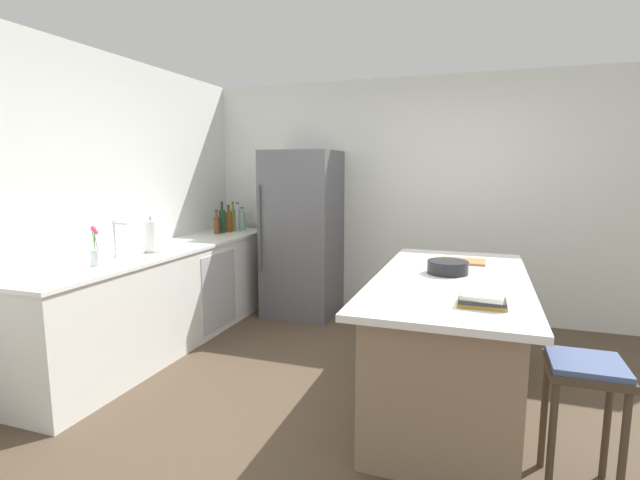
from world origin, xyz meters
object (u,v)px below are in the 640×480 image
at_px(flower_vase, 96,253).
at_px(syrup_bottle, 217,224).
at_px(soda_bottle, 238,218).
at_px(paper_towel_roll, 151,237).
at_px(cookbook_stack, 482,300).
at_px(whiskey_bottle, 229,221).
at_px(kitchen_island, 449,340).
at_px(bar_stool, 585,385).
at_px(wine_bottle, 222,221).
at_px(mixing_bowl, 448,267).
at_px(cutting_board, 462,261).
at_px(gin_bottle, 242,221).
at_px(refrigerator, 302,234).
at_px(sink_faucet, 116,239).
at_px(olive_oil_bottle, 233,220).

distance_m(flower_vase, syrup_bottle, 1.83).
bearing_deg(soda_bottle, paper_towel_roll, -86.89).
bearing_deg(cookbook_stack, whiskey_bottle, 142.05).
xyz_separation_m(flower_vase, paper_towel_roll, (0.01, 0.62, 0.04)).
height_order(kitchen_island, syrup_bottle, syrup_bottle).
bearing_deg(bar_stool, wine_bottle, 147.18).
relative_size(kitchen_island, mixing_bowl, 7.48).
relative_size(soda_bottle, whiskey_bottle, 1.03).
relative_size(cookbook_stack, cutting_board, 0.73).
bearing_deg(syrup_bottle, gin_bottle, 72.83).
relative_size(paper_towel_roll, wine_bottle, 0.89).
relative_size(refrigerator, sink_faucet, 6.08).
relative_size(sink_faucet, olive_oil_bottle, 0.90).
distance_m(kitchen_island, whiskey_bottle, 3.03).
bearing_deg(flower_vase, gin_bottle, 89.22).
bearing_deg(syrup_bottle, bar_stool, -31.48).
height_order(bar_stool, olive_oil_bottle, olive_oil_bottle).
bearing_deg(whiskey_bottle, soda_bottle, 97.20).
bearing_deg(flower_vase, cookbook_stack, -2.62).
relative_size(sink_faucet, gin_bottle, 1.11).
distance_m(soda_bottle, whiskey_bottle, 0.27).
relative_size(whiskey_bottle, cutting_board, 0.88).
relative_size(bar_stool, cutting_board, 2.00).
height_order(olive_oil_bottle, syrup_bottle, olive_oil_bottle).
bearing_deg(bar_stool, soda_bottle, 142.87).
height_order(mixing_bowl, cutting_board, mixing_bowl).
xyz_separation_m(kitchen_island, wine_bottle, (-2.59, 1.40, 0.59)).
distance_m(bar_stool, gin_bottle, 4.01).
distance_m(olive_oil_bottle, wine_bottle, 0.20).
bearing_deg(wine_bottle, gin_bottle, 69.50).
relative_size(refrigerator, cookbook_stack, 7.22).
bearing_deg(soda_bottle, mixing_bowl, -33.18).
bearing_deg(sink_faucet, flower_vase, -74.37).
xyz_separation_m(olive_oil_bottle, whiskey_bottle, (-0.00, -0.09, -0.01)).
height_order(soda_bottle, olive_oil_bottle, olive_oil_bottle).
height_order(kitchen_island, olive_oil_bottle, olive_oil_bottle).
bearing_deg(gin_bottle, mixing_bowl, -32.76).
distance_m(paper_towel_roll, mixing_bowl, 2.48).
xyz_separation_m(bar_stool, olive_oil_bottle, (-3.26, 2.32, 0.48)).
height_order(paper_towel_roll, cutting_board, paper_towel_roll).
height_order(olive_oil_bottle, whiskey_bottle, olive_oil_bottle).
height_order(bar_stool, whiskey_bottle, whiskey_bottle).
bearing_deg(cookbook_stack, kitchen_island, 106.92).
distance_m(refrigerator, soda_bottle, 0.91).
xyz_separation_m(kitchen_island, syrup_bottle, (-2.60, 1.30, 0.56)).
bearing_deg(gin_bottle, syrup_bottle, -107.17).
bearing_deg(syrup_bottle, soda_bottle, 89.94).
bearing_deg(cookbook_stack, paper_towel_roll, 164.69).
height_order(gin_bottle, wine_bottle, wine_bottle).
relative_size(olive_oil_bottle, mixing_bowl, 1.19).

